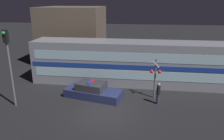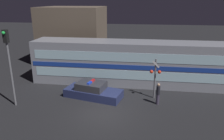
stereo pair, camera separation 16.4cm
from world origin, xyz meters
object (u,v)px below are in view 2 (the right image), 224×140
object	(u,v)px
police_car	(93,91)
pedestrian	(158,94)
train	(128,63)
crossing_signal_near	(155,76)
traffic_light_corner	(9,58)

from	to	relation	value
police_car	pedestrian	distance (m)	5.18
train	crossing_signal_near	size ratio (longest dim) A/B	5.48
police_car	traffic_light_corner	bearing A→B (deg)	-144.48
traffic_light_corner	police_car	bearing A→B (deg)	22.69
train	pedestrian	distance (m)	5.05
train	crossing_signal_near	xyz separation A→B (m)	(2.34, -3.18, -0.06)
train	police_car	bearing A→B (deg)	-125.29
police_car	pedestrian	bearing A→B (deg)	6.56
crossing_signal_near	traffic_light_corner	distance (m)	10.84
crossing_signal_near	pedestrian	bearing A→B (deg)	-77.19
police_car	train	bearing A→B (deg)	67.54
police_car	traffic_light_corner	distance (m)	6.69
train	pedestrian	xyz separation A→B (m)	(2.57, -4.19, -1.12)
crossing_signal_near	traffic_light_corner	world-z (taller)	traffic_light_corner
pedestrian	police_car	bearing A→B (deg)	173.73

